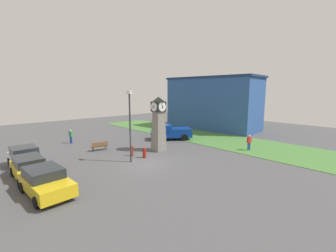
% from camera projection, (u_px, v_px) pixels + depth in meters
% --- Properties ---
extents(ground_plane, '(67.59, 67.59, 0.00)m').
position_uv_depth(ground_plane, '(146.00, 164.00, 18.64)').
color(ground_plane, '#4C4C4F').
extents(clock_tower, '(1.45, 1.47, 5.43)m').
position_uv_depth(clock_tower, '(159.00, 124.00, 22.40)').
color(clock_tower, gray).
rests_on(clock_tower, ground_plane).
extents(bollard_near_tower, '(0.32, 0.32, 0.97)m').
position_uv_depth(bollard_near_tower, '(144.00, 152.00, 20.27)').
color(bollard_near_tower, maroon).
rests_on(bollard_near_tower, ground_plane).
extents(bollard_mid_row, '(0.22, 0.22, 0.98)m').
position_uv_depth(bollard_mid_row, '(132.00, 151.00, 20.83)').
color(bollard_mid_row, maroon).
rests_on(bollard_mid_row, ground_plane).
extents(car_navy_sedan, '(3.84, 2.04, 1.56)m').
position_uv_depth(car_navy_sedan, '(25.00, 157.00, 17.94)').
color(car_navy_sedan, silver).
rests_on(car_navy_sedan, ground_plane).
extents(car_near_tower, '(4.40, 1.92, 1.48)m').
position_uv_depth(car_near_tower, '(30.00, 168.00, 15.48)').
color(car_near_tower, gold).
rests_on(car_near_tower, ground_plane).
extents(car_by_building, '(4.32, 2.25, 1.55)m').
position_uv_depth(car_by_building, '(45.00, 181.00, 13.08)').
color(car_by_building, gold).
rests_on(car_by_building, ground_plane).
extents(pickup_truck, '(4.69, 5.32, 1.85)m').
position_uv_depth(pickup_truck, '(171.00, 132.00, 27.91)').
color(pickup_truck, navy).
rests_on(pickup_truck, ground_plane).
extents(bench, '(0.75, 1.66, 0.90)m').
position_uv_depth(bench, '(100.00, 145.00, 22.72)').
color(bench, brown).
rests_on(bench, ground_plane).
extents(pedestrian_near_bench, '(0.35, 0.45, 1.62)m').
position_uv_depth(pedestrian_near_bench, '(249.00, 142.00, 22.67)').
color(pedestrian_near_bench, '#264CA5').
rests_on(pedestrian_near_bench, ground_plane).
extents(pedestrian_crossing_lot, '(0.46, 0.38, 1.60)m').
position_uv_depth(pedestrian_crossing_lot, '(71.00, 136.00, 25.83)').
color(pedestrian_crossing_lot, '#264CA5').
rests_on(pedestrian_crossing_lot, ground_plane).
extents(street_lamp_near_road, '(0.50, 0.24, 6.00)m').
position_uv_depth(street_lamp_near_road, '(130.00, 121.00, 18.60)').
color(street_lamp_near_road, '#333338').
rests_on(street_lamp_near_road, ground_plane).
extents(warehouse_blue_far, '(14.92, 7.59, 8.14)m').
position_uv_depth(warehouse_blue_far, '(213.00, 103.00, 35.53)').
color(warehouse_blue_far, '#2D5193').
rests_on(warehouse_blue_far, ground_plane).
extents(grass_verge_far, '(40.56, 7.75, 0.04)m').
position_uv_depth(grass_verge_far, '(207.00, 137.00, 29.28)').
color(grass_verge_far, '#477A38').
rests_on(grass_verge_far, ground_plane).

